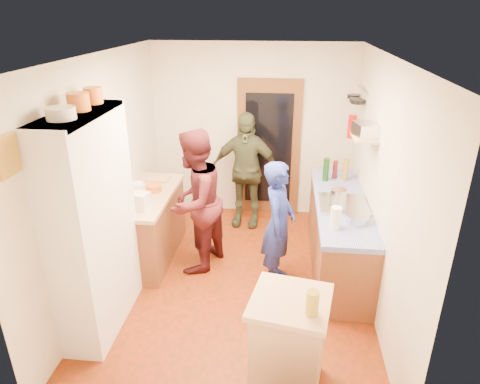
% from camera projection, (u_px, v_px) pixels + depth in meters
% --- Properties ---
extents(floor, '(3.00, 4.00, 0.02)m').
position_uv_depth(floor, '(238.00, 282.00, 5.14)').
color(floor, maroon).
rests_on(floor, ground).
extents(ceiling, '(3.00, 4.00, 0.02)m').
position_uv_depth(ceiling, '(237.00, 55.00, 4.10)').
color(ceiling, silver).
rests_on(ceiling, ground).
extents(wall_back, '(3.00, 0.02, 2.60)m').
position_uv_depth(wall_back, '(253.00, 132.00, 6.46)').
color(wall_back, silver).
rests_on(wall_back, ground).
extents(wall_front, '(3.00, 0.02, 2.60)m').
position_uv_depth(wall_front, '(202.00, 295.00, 2.79)').
color(wall_front, silver).
rests_on(wall_front, ground).
extents(wall_left, '(0.02, 4.00, 2.60)m').
position_uv_depth(wall_left, '(103.00, 176.00, 4.77)').
color(wall_left, silver).
rests_on(wall_left, ground).
extents(wall_right, '(0.02, 4.00, 2.60)m').
position_uv_depth(wall_right, '(381.00, 187.00, 4.47)').
color(wall_right, silver).
rests_on(wall_right, ground).
extents(door_frame, '(0.95, 0.06, 2.10)m').
position_uv_depth(door_frame, '(268.00, 149.00, 6.49)').
color(door_frame, brown).
rests_on(door_frame, ground).
extents(door_glass, '(0.70, 0.02, 1.70)m').
position_uv_depth(door_glass, '(268.00, 150.00, 6.46)').
color(door_glass, black).
rests_on(door_glass, door_frame).
extents(hutch_body, '(0.40, 1.20, 2.20)m').
position_uv_depth(hutch_body, '(94.00, 226.00, 4.10)').
color(hutch_body, white).
rests_on(hutch_body, ground).
extents(hutch_top_shelf, '(0.40, 1.14, 0.04)m').
position_uv_depth(hutch_top_shelf, '(76.00, 115.00, 3.67)').
color(hutch_top_shelf, white).
rests_on(hutch_top_shelf, hutch_body).
extents(plate_stack, '(0.23, 0.23, 0.10)m').
position_uv_depth(plate_stack, '(61.00, 113.00, 3.42)').
color(plate_stack, white).
rests_on(plate_stack, hutch_top_shelf).
extents(orange_pot_a, '(0.19, 0.19, 0.15)m').
position_uv_depth(orange_pot_a, '(78.00, 102.00, 3.69)').
color(orange_pot_a, orange).
rests_on(orange_pot_a, hutch_top_shelf).
extents(orange_pot_b, '(0.17, 0.17, 0.15)m').
position_uv_depth(orange_pot_b, '(93.00, 95.00, 3.97)').
color(orange_pot_b, orange).
rests_on(orange_pot_b, hutch_top_shelf).
extents(left_counter_base, '(0.60, 1.40, 0.85)m').
position_uv_depth(left_counter_base, '(149.00, 227.00, 5.50)').
color(left_counter_base, brown).
rests_on(left_counter_base, ground).
extents(left_counter_top, '(0.64, 1.44, 0.05)m').
position_uv_depth(left_counter_top, '(146.00, 195.00, 5.32)').
color(left_counter_top, tan).
rests_on(left_counter_top, left_counter_base).
extents(toaster, '(0.29, 0.23, 0.20)m').
position_uv_depth(toaster, '(138.00, 201.00, 4.88)').
color(toaster, white).
rests_on(toaster, left_counter_top).
extents(kettle, '(0.21, 0.21, 0.19)m').
position_uv_depth(kettle, '(138.00, 191.00, 5.15)').
color(kettle, white).
rests_on(kettle, left_counter_top).
extents(orange_bowl, '(0.22, 0.22, 0.09)m').
position_uv_depth(orange_bowl, '(154.00, 188.00, 5.36)').
color(orange_bowl, orange).
rests_on(orange_bowl, left_counter_top).
extents(chopping_board, '(0.32, 0.25, 0.02)m').
position_uv_depth(chopping_board, '(158.00, 179.00, 5.74)').
color(chopping_board, tan).
rests_on(chopping_board, left_counter_top).
extents(right_counter_base, '(0.60, 2.20, 0.84)m').
position_uv_depth(right_counter_base, '(338.00, 236.00, 5.31)').
color(right_counter_base, brown).
rests_on(right_counter_base, ground).
extents(right_counter_top, '(0.62, 2.22, 0.06)m').
position_uv_depth(right_counter_top, '(341.00, 203.00, 5.13)').
color(right_counter_top, '#0F20AC').
rests_on(right_counter_top, right_counter_base).
extents(hob, '(0.55, 0.58, 0.04)m').
position_uv_depth(hob, '(343.00, 204.00, 4.97)').
color(hob, silver).
rests_on(hob, right_counter_top).
extents(pot_on_hob, '(0.18, 0.18, 0.12)m').
position_uv_depth(pot_on_hob, '(338.00, 194.00, 5.05)').
color(pot_on_hob, silver).
rests_on(pot_on_hob, hob).
extents(bottle_a, '(0.10, 0.10, 0.31)m').
position_uv_depth(bottle_a, '(326.00, 169.00, 5.65)').
color(bottle_a, '#143F14').
rests_on(bottle_a, right_counter_top).
extents(bottle_b, '(0.08, 0.08, 0.25)m').
position_uv_depth(bottle_b, '(335.00, 169.00, 5.74)').
color(bottle_b, '#591419').
rests_on(bottle_b, right_counter_top).
extents(bottle_c, '(0.10, 0.10, 0.30)m').
position_uv_depth(bottle_c, '(346.00, 170.00, 5.66)').
color(bottle_c, olive).
rests_on(bottle_c, right_counter_top).
extents(paper_towel, '(0.12, 0.12, 0.24)m').
position_uv_depth(paper_towel, '(336.00, 218.00, 4.43)').
color(paper_towel, white).
rests_on(paper_towel, right_counter_top).
extents(mixing_bowl, '(0.26, 0.26, 0.10)m').
position_uv_depth(mixing_bowl, '(357.00, 218.00, 4.58)').
color(mixing_bowl, silver).
rests_on(mixing_bowl, right_counter_top).
extents(island_base, '(0.64, 0.64, 0.86)m').
position_uv_depth(island_base, '(288.00, 346.00, 3.56)').
color(island_base, tan).
rests_on(island_base, ground).
extents(island_top, '(0.72, 0.72, 0.05)m').
position_uv_depth(island_top, '(291.00, 302.00, 3.38)').
color(island_top, tan).
rests_on(island_top, island_base).
extents(cutting_board, '(0.39, 0.34, 0.02)m').
position_uv_depth(cutting_board, '(286.00, 296.00, 3.43)').
color(cutting_board, white).
rests_on(cutting_board, island_top).
extents(oil_jar, '(0.11, 0.11, 0.19)m').
position_uv_depth(oil_jar, '(312.00, 303.00, 3.18)').
color(oil_jar, '#AD9E2D').
rests_on(oil_jar, island_top).
extents(pan_rail, '(0.02, 0.65, 0.02)m').
position_uv_depth(pan_rail, '(362.00, 89.00, 5.57)').
color(pan_rail, silver).
rests_on(pan_rail, wall_right).
extents(pan_hang_a, '(0.18, 0.18, 0.05)m').
position_uv_depth(pan_hang_a, '(358.00, 102.00, 5.47)').
color(pan_hang_a, black).
rests_on(pan_hang_a, pan_rail).
extents(pan_hang_b, '(0.16, 0.16, 0.05)m').
position_uv_depth(pan_hang_b, '(355.00, 100.00, 5.66)').
color(pan_hang_b, black).
rests_on(pan_hang_b, pan_rail).
extents(pan_hang_c, '(0.17, 0.17, 0.05)m').
position_uv_depth(pan_hang_c, '(354.00, 96.00, 5.84)').
color(pan_hang_c, black).
rests_on(pan_hang_c, pan_rail).
extents(wall_shelf, '(0.26, 0.42, 0.03)m').
position_uv_depth(wall_shelf, '(365.00, 138.00, 4.74)').
color(wall_shelf, tan).
rests_on(wall_shelf, wall_right).
extents(radio, '(0.28, 0.34, 0.15)m').
position_uv_depth(radio, '(365.00, 130.00, 4.70)').
color(radio, silver).
rests_on(radio, wall_shelf).
extents(ext_bracket, '(0.06, 0.10, 0.04)m').
position_uv_depth(ext_bracket, '(356.00, 130.00, 5.97)').
color(ext_bracket, black).
rests_on(ext_bracket, wall_right).
extents(fire_extinguisher, '(0.11, 0.11, 0.32)m').
position_uv_depth(fire_extinguisher, '(352.00, 127.00, 5.95)').
color(fire_extinguisher, red).
rests_on(fire_extinguisher, wall_right).
extents(picture_frame, '(0.03, 0.25, 0.30)m').
position_uv_depth(picture_frame, '(7.00, 156.00, 3.06)').
color(picture_frame, gold).
rests_on(picture_frame, wall_left).
extents(person_hob, '(0.45, 0.60, 1.51)m').
position_uv_depth(person_hob, '(280.00, 226.00, 4.84)').
color(person_hob, navy).
rests_on(person_hob, ground).
extents(person_left, '(0.92, 1.04, 1.77)m').
position_uv_depth(person_left, '(199.00, 201.00, 5.13)').
color(person_left, '#49171B').
rests_on(person_left, ground).
extents(person_back, '(1.04, 0.52, 1.71)m').
position_uv_depth(person_back, '(246.00, 170.00, 6.19)').
color(person_back, '#393E26').
rests_on(person_back, ground).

